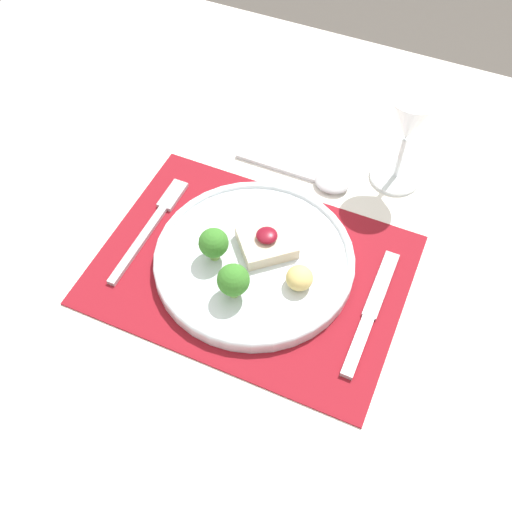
{
  "coord_description": "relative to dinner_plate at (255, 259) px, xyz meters",
  "views": [
    {
      "loc": [
        0.2,
        -0.43,
        1.45
      ],
      "look_at": [
        0.0,
        0.01,
        0.78
      ],
      "focal_mm": 42.0,
      "sensor_mm": 36.0,
      "label": 1
    }
  ],
  "objects": [
    {
      "name": "spoon",
      "position": [
        0.03,
        0.19,
        -0.01
      ],
      "size": [
        0.19,
        0.05,
        0.02
      ],
      "rotation": [
        0.0,
        0.0,
        0.08
      ],
      "color": "#B2B2B7",
      "rests_on": "dining_table"
    },
    {
      "name": "fork",
      "position": [
        -0.17,
        0.01,
        -0.01
      ],
      "size": [
        0.02,
        0.21,
        0.01
      ],
      "rotation": [
        0.0,
        0.0,
        0.04
      ],
      "color": "#B2B2B7",
      "rests_on": "placemat"
    },
    {
      "name": "dining_table",
      "position": [
        -0.0,
        -0.01,
        -0.1
      ],
      "size": [
        1.5,
        1.16,
        0.76
      ],
      "color": "white",
      "rests_on": "ground_plane"
    },
    {
      "name": "placemat",
      "position": [
        -0.0,
        -0.01,
        -0.02
      ],
      "size": [
        0.42,
        0.31,
        0.0
      ],
      "primitive_type": "cube",
      "color": "maroon",
      "rests_on": "dining_table"
    },
    {
      "name": "wine_glass_near",
      "position": [
        0.13,
        0.25,
        0.1
      ],
      "size": [
        0.08,
        0.08,
        0.16
      ],
      "color": "white",
      "rests_on": "dining_table"
    },
    {
      "name": "knife",
      "position": [
        0.17,
        -0.02,
        -0.01
      ],
      "size": [
        0.02,
        0.21,
        0.01
      ],
      "rotation": [
        0.0,
        0.0,
        0.04
      ],
      "color": "#B2B2B7",
      "rests_on": "placemat"
    },
    {
      "name": "ground_plane",
      "position": [
        -0.0,
        -0.01,
        -0.78
      ],
      "size": [
        8.0,
        8.0,
        0.0
      ],
      "primitive_type": "plane",
      "color": "#4C4742"
    },
    {
      "name": "dinner_plate",
      "position": [
        0.0,
        0.0,
        0.0
      ],
      "size": [
        0.28,
        0.28,
        0.07
      ],
      "color": "silver",
      "rests_on": "placemat"
    }
  ]
}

